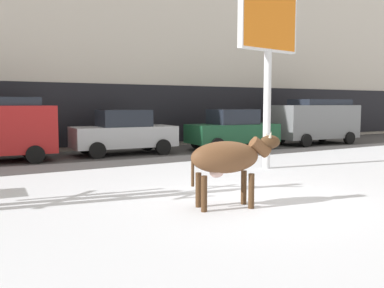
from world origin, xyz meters
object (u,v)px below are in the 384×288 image
car_silver_sedan (124,133)px  car_darkgreen_sedan (233,130)px  cow_brown (228,158)px  car_grey_van (315,120)px  billboard (269,33)px

car_silver_sedan → car_darkgreen_sedan: same height
cow_brown → car_darkgreen_sedan: (6.67, 8.83, -0.09)m
car_grey_van → billboard: bearing=-146.7°
billboard → car_silver_sedan: billboard is taller
billboard → car_silver_sedan: 7.32m
billboard → car_darkgreen_sedan: billboard is taller
billboard → car_darkgreen_sedan: (2.56, 5.28, -3.41)m
billboard → car_darkgreen_sedan: bearing=64.1°
car_silver_sedan → car_grey_van: car_grey_van is taller
car_darkgreen_sedan → car_grey_van: car_grey_van is taller
cow_brown → car_grey_van: 14.73m
car_darkgreen_sedan → car_grey_van: size_ratio=0.91×
cow_brown → car_silver_sedan: (1.61, 9.53, -0.09)m
cow_brown → billboard: (4.11, 3.56, 3.32)m
billboard → car_silver_sedan: bearing=112.7°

